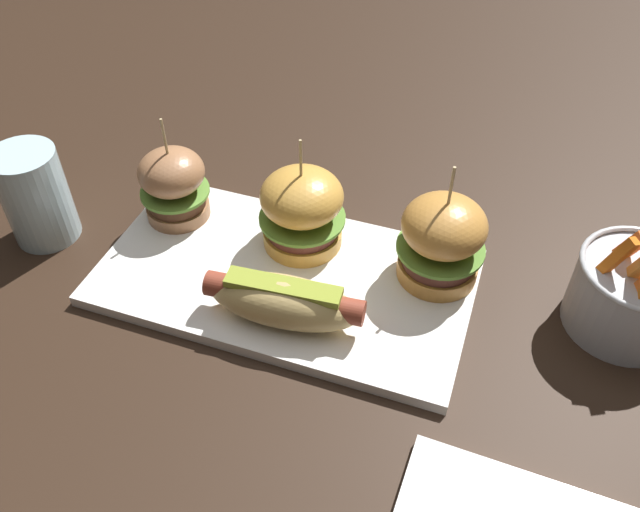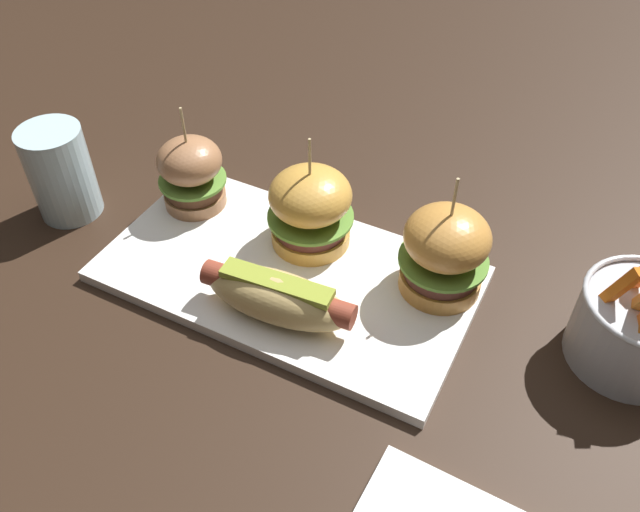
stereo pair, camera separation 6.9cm
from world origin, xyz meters
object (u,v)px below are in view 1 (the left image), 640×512
Objects in this scene: slider_left at (174,184)px; slider_right at (442,240)px; slider_center at (298,208)px; hot_dog at (284,300)px; platter_main at (285,277)px; fries_bucket at (632,294)px; water_glass at (35,196)px.

slider_right is (0.32, 0.00, 0.01)m from slider_left.
slider_center reaches higher than slider_left.
slider_right is at bearing 0.69° from slider_left.
slider_left is at bearing 148.62° from hot_dog.
hot_dog is at bearing -68.55° from platter_main.
slider_left reaches higher than platter_main.
slider_center is at bearing 103.85° from hot_dog.
slider_center is (-0.00, 0.06, 0.06)m from platter_main.
slider_right is at bearing 40.73° from hot_dog.
hot_dog is 0.35m from fries_bucket.
slider_right reaches higher than slider_center.
hot_dog is at bearing -31.38° from slider_left.
platter_main is at bearing 111.45° from hot_dog.
water_glass is (-0.30, -0.08, -0.00)m from slider_center.
slider_left is at bearing -178.30° from slider_center.
slider_right reaches higher than hot_dog.
hot_dog is 0.33m from water_glass.
platter_main is 2.97× the size of fries_bucket.
platter_main is at bearing -170.16° from fries_bucket.
slider_left is 0.52m from fries_bucket.
slider_center is 0.36m from fries_bucket.
hot_dog is at bearing -139.27° from slider_right.
fries_bucket is at bearing 9.84° from platter_main.
slider_center is 0.16m from slider_right.
water_glass is at bearing -153.23° from slider_left.
slider_left is at bearing -179.31° from slider_right.
fries_bucket is 1.19× the size of water_glass.
slider_right is at bearing 19.14° from platter_main.
slider_center is at bearing 179.73° from slider_right.
slider_right is 1.05× the size of fries_bucket.
slider_left is at bearing 26.77° from water_glass.
slider_center is at bearing -179.08° from fries_bucket.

